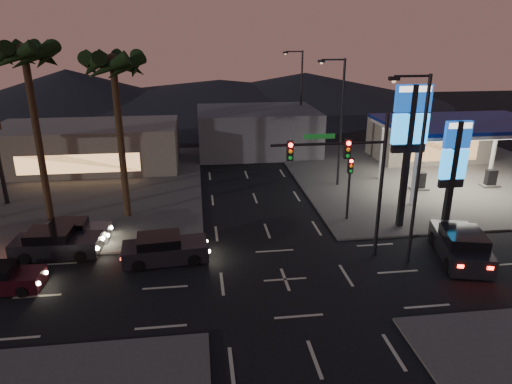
{
  "coord_description": "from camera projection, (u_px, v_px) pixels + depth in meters",
  "views": [
    {
      "loc": [
        -4.09,
        -19.96,
        11.93
      ],
      "look_at": [
        -0.84,
        5.0,
        3.0
      ],
      "focal_mm": 32.0,
      "sensor_mm": 36.0,
      "label": 1
    }
  ],
  "objects": [
    {
      "name": "pedestal_signal",
      "position": [
        350.0,
        179.0,
        29.35
      ],
      "size": [
        0.32,
        0.39,
        4.3
      ],
      "color": "black",
      "rests_on": "ground"
    },
    {
      "name": "car_lane_a_front",
      "position": [
        164.0,
        249.0,
        24.78
      ],
      "size": [
        4.81,
        2.3,
        1.53
      ],
      "color": "black",
      "rests_on": "ground"
    },
    {
      "name": "pylon_sign_tall",
      "position": [
        410.0,
        129.0,
        27.17
      ],
      "size": [
        2.2,
        0.35,
        9.0
      ],
      "color": "black",
      "rests_on": "ground"
    },
    {
      "name": "ground",
      "position": [
        285.0,
        279.0,
        23.14
      ],
      "size": [
        140.0,
        140.0,
        0.0
      ],
      "primitive_type": "plane",
      "color": "black",
      "rests_on": "ground"
    },
    {
      "name": "car_lane_b_front",
      "position": [
        73.0,
        232.0,
        27.06
      ],
      "size": [
        4.19,
        1.82,
        1.35
      ],
      "color": "slate",
      "rests_on": "ground"
    },
    {
      "name": "streetlight_far",
      "position": [
        299.0,
        93.0,
        48.22
      ],
      "size": [
        2.14,
        0.25,
        10.0
      ],
      "color": "black",
      "rests_on": "ground"
    },
    {
      "name": "hill_left",
      "position": [
        68.0,
        88.0,
        75.16
      ],
      "size": [
        40.0,
        40.0,
        6.0
      ],
      "primitive_type": "cone",
      "color": "black",
      "rests_on": "ground"
    },
    {
      "name": "palm_b",
      "position": [
        26.0,
        66.0,
        26.98
      ],
      "size": [
        4.41,
        4.41,
        11.46
      ],
      "color": "black",
      "rests_on": "ground"
    },
    {
      "name": "convenience_store",
      "position": [
        427.0,
        139.0,
        44.28
      ],
      "size": [
        10.0,
        6.0,
        4.0
      ],
      "primitive_type": "cube",
      "color": "#726B5B",
      "rests_on": "ground"
    },
    {
      "name": "palm_a",
      "position": [
        114.0,
        74.0,
        27.77
      ],
      "size": [
        4.41,
        4.41,
        10.86
      ],
      "color": "black",
      "rests_on": "ground"
    },
    {
      "name": "building_far_west",
      "position": [
        88.0,
        147.0,
        41.32
      ],
      "size": [
        16.0,
        8.0,
        4.0
      ],
      "primitive_type": "cube",
      "color": "#726B5B",
      "rests_on": "ground"
    },
    {
      "name": "car_lane_b_mid",
      "position": [
        56.0,
        244.0,
        25.38
      ],
      "size": [
        4.87,
        2.21,
        1.56
      ],
      "color": "black",
      "rests_on": "ground"
    },
    {
      "name": "streetlight_near",
      "position": [
        416.0,
        161.0,
        22.99
      ],
      "size": [
        2.14,
        0.25,
        10.0
      ],
      "color": "black",
      "rests_on": "ground"
    },
    {
      "name": "hill_center",
      "position": [
        220.0,
        92.0,
        78.54
      ],
      "size": [
        60.0,
        60.0,
        4.0
      ],
      "primitive_type": "cone",
      "color": "black",
      "rests_on": "ground"
    },
    {
      "name": "gas_station",
      "position": [
        464.0,
        126.0,
        34.6
      ],
      "size": [
        12.2,
        8.2,
        5.47
      ],
      "color": "silver",
      "rests_on": "ground"
    },
    {
      "name": "corner_lot_ne",
      "position": [
        430.0,
        174.0,
        40.02
      ],
      "size": [
        24.0,
        24.0,
        0.12
      ],
      "primitive_type": "cube",
      "color": "#47443F",
      "rests_on": "ground"
    },
    {
      "name": "corner_lot_nw",
      "position": [
        49.0,
        189.0,
        36.12
      ],
      "size": [
        24.0,
        24.0,
        0.12
      ],
      "primitive_type": "cube",
      "color": "#47443F",
      "rests_on": "ground"
    },
    {
      "name": "suv_station",
      "position": [
        461.0,
        245.0,
        25.01
      ],
      "size": [
        3.43,
        5.56,
        1.74
      ],
      "color": "black",
      "rests_on": "ground"
    },
    {
      "name": "building_far_mid",
      "position": [
        257.0,
        131.0,
        46.94
      ],
      "size": [
        12.0,
        9.0,
        4.4
      ],
      "primitive_type": "cube",
      "color": "#4C4C51",
      "rests_on": "ground"
    },
    {
      "name": "streetlight_mid",
      "position": [
        339.0,
        116.0,
        35.14
      ],
      "size": [
        2.14,
        0.25,
        10.0
      ],
      "color": "black",
      "rests_on": "ground"
    },
    {
      "name": "traffic_signal_mast",
      "position": [
        351.0,
        167.0,
        23.7
      ],
      "size": [
        6.1,
        0.39,
        8.0
      ],
      "color": "black",
      "rests_on": "ground"
    },
    {
      "name": "hill_right",
      "position": [
        305.0,
        87.0,
        80.2
      ],
      "size": [
        50.0,
        50.0,
        5.0
      ],
      "primitive_type": "cone",
      "color": "black",
      "rests_on": "ground"
    },
    {
      "name": "pylon_sign_short",
      "position": [
        454.0,
        160.0,
        27.12
      ],
      "size": [
        1.6,
        0.35,
        7.0
      ],
      "color": "black",
      "rests_on": "ground"
    }
  ]
}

